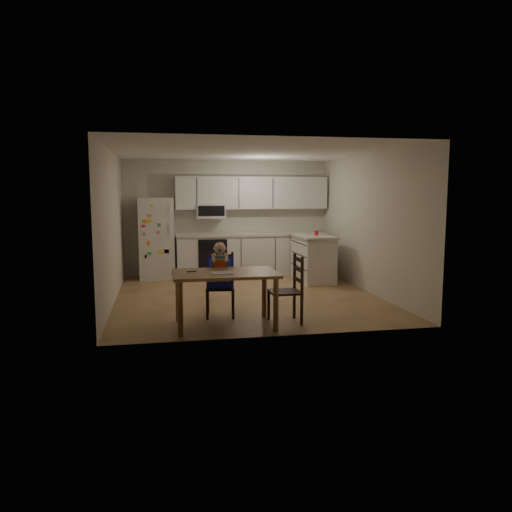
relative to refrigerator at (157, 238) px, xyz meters
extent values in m
cube|color=olive|center=(1.55, -2.15, -0.85)|extent=(4.50, 5.00, 0.01)
cube|color=beige|center=(1.55, 0.35, 0.40)|extent=(4.50, 0.02, 2.50)
cube|color=beige|center=(-0.70, -2.15, 0.40)|extent=(0.02, 5.00, 2.50)
cube|color=beige|center=(3.80, -2.15, 0.40)|extent=(0.02, 5.00, 2.50)
cube|color=white|center=(1.55, -2.15, 1.65)|extent=(4.50, 5.00, 0.01)
cube|color=silver|center=(0.00, 0.00, 0.00)|extent=(0.72, 0.70, 1.70)
cube|color=silver|center=(2.08, 0.05, -0.42)|extent=(3.34, 0.60, 0.86)
cube|color=beige|center=(2.08, 0.04, 0.04)|extent=(3.37, 0.62, 0.05)
cube|color=black|center=(1.16, -0.26, -0.42)|extent=(0.60, 0.02, 0.80)
cube|color=silver|center=(2.08, 0.18, 0.95)|extent=(3.34, 0.34, 0.70)
cube|color=silver|center=(1.16, 0.15, 0.57)|extent=(0.60, 0.38, 0.33)
cube|color=silver|center=(3.15, -0.94, -0.40)|extent=(0.61, 1.22, 0.90)
cube|color=beige|center=(3.15, -0.94, 0.07)|extent=(0.67, 1.28, 0.05)
cylinder|color=red|center=(3.19, -0.99, 0.14)|extent=(0.08, 0.08, 0.10)
cube|color=brown|center=(0.92, -4.06, -0.12)|extent=(1.40, 0.90, 0.04)
cylinder|color=brown|center=(0.30, -4.43, -0.49)|extent=(0.07, 0.07, 0.71)
cylinder|color=brown|center=(0.30, -3.69, -0.49)|extent=(0.07, 0.07, 0.71)
cylinder|color=brown|center=(1.54, -4.43, -0.49)|extent=(0.07, 0.07, 0.71)
cylinder|color=brown|center=(1.54, -3.69, -0.49)|extent=(0.07, 0.07, 0.71)
cube|color=#B1B1B6|center=(0.87, -4.15, -0.09)|extent=(0.28, 0.24, 0.01)
cylinder|color=#232BCF|center=(0.47, -3.96, -0.09)|extent=(0.12, 0.06, 0.02)
cube|color=black|center=(0.92, -3.49, -0.42)|extent=(0.46, 0.46, 0.03)
cube|color=black|center=(0.71, -3.65, -0.64)|extent=(0.04, 0.04, 0.41)
cube|color=black|center=(0.76, -3.28, -0.64)|extent=(0.04, 0.04, 0.41)
cube|color=black|center=(1.08, -3.70, -0.64)|extent=(0.04, 0.04, 0.41)
cube|color=black|center=(1.13, -3.33, -0.64)|extent=(0.04, 0.04, 0.41)
cube|color=black|center=(0.94, -3.30, -0.16)|extent=(0.41, 0.08, 0.49)
cube|color=#232BCF|center=(0.92, -3.49, -0.36)|extent=(0.41, 0.38, 0.10)
cube|color=#232BCF|center=(0.94, -3.35, -0.14)|extent=(0.38, 0.10, 0.33)
cube|color=#6297E8|center=(0.92, -3.51, -0.30)|extent=(0.32, 0.28, 0.02)
cube|color=#2562A8|center=(0.92, -3.48, -0.08)|extent=(0.23, 0.16, 0.26)
cube|color=#C53F26|center=(0.91, -3.54, -0.09)|extent=(0.19, 0.03, 0.20)
sphere|color=beige|center=(0.92, -3.49, 0.16)|extent=(0.19, 0.19, 0.17)
ellipsoid|color=olive|center=(0.92, -3.49, 0.18)|extent=(0.18, 0.17, 0.14)
cube|color=black|center=(1.77, -4.01, -0.41)|extent=(0.42, 0.42, 0.03)
cube|color=black|center=(1.58, -3.82, -0.64)|extent=(0.04, 0.04, 0.42)
cube|color=black|center=(1.96, -3.82, -0.64)|extent=(0.04, 0.04, 0.42)
cube|color=black|center=(1.58, -4.20, -0.64)|extent=(0.04, 0.04, 0.42)
cube|color=black|center=(1.96, -4.20, -0.64)|extent=(0.04, 0.04, 0.42)
cube|color=black|center=(1.96, -4.01, -0.15)|extent=(0.04, 0.42, 0.50)
camera|label=1|loc=(0.07, -10.66, 0.98)|focal=35.00mm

